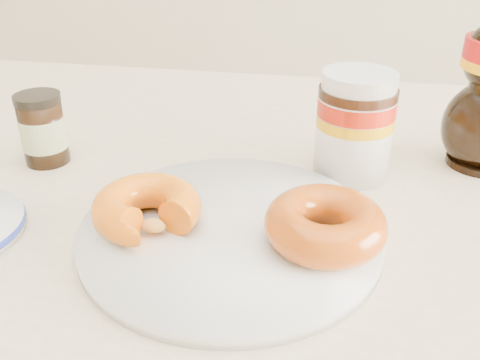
% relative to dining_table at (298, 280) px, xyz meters
% --- Properties ---
extents(dining_table, '(1.40, 0.90, 0.75)m').
position_rel_dining_table_xyz_m(dining_table, '(0.00, 0.00, 0.00)').
color(dining_table, beige).
rests_on(dining_table, ground).
extents(plate, '(0.28, 0.28, 0.01)m').
position_rel_dining_table_xyz_m(plate, '(-0.06, -0.05, 0.09)').
color(plate, white).
rests_on(plate, dining_table).
extents(donut_bitten, '(0.13, 0.13, 0.03)m').
position_rel_dining_table_xyz_m(donut_bitten, '(-0.14, -0.06, 0.11)').
color(donut_bitten, '#EB5D0D').
rests_on(donut_bitten, plate).
extents(donut_whole, '(0.13, 0.13, 0.04)m').
position_rel_dining_table_xyz_m(donut_whole, '(0.02, -0.06, 0.12)').
color(donut_whole, '#A94B0A').
rests_on(donut_whole, plate).
extents(nutella_jar, '(0.08, 0.08, 0.12)m').
position_rel_dining_table_xyz_m(nutella_jar, '(0.05, 0.10, 0.15)').
color(nutella_jar, white).
rests_on(nutella_jar, dining_table).
extents(dark_jar, '(0.05, 0.05, 0.08)m').
position_rel_dining_table_xyz_m(dark_jar, '(-0.31, 0.07, 0.12)').
color(dark_jar, black).
rests_on(dark_jar, dining_table).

